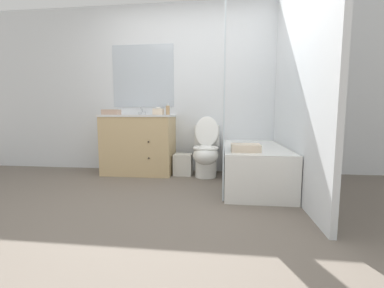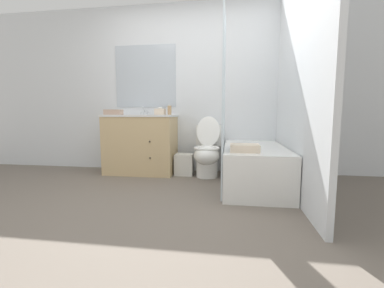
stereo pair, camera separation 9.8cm
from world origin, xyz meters
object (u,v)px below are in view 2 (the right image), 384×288
Objects in this scene: toilet at (207,152)px; hand_towel_folded at (113,112)px; wastebasket at (184,164)px; bathtub at (254,166)px; soap_dispenser at (169,110)px; tissue_box at (160,112)px; vanity_cabinet at (141,143)px; bath_towel_folded at (245,148)px; sink_faucet at (145,112)px.

hand_towel_folded is at bearing -177.53° from toilet.
wastebasket is at bearing 5.73° from hand_towel_folded.
soap_dispenser is at bearing 155.84° from bathtub.
hand_towel_folded is (-0.63, -0.20, -0.01)m from tissue_box.
bathtub is at bearing -9.59° from hand_towel_folded.
vanity_cabinet reaches higher than bathtub.
tissue_box is at bearing 14.16° from vanity_cabinet.
vanity_cabinet is 1.67m from bathtub.
bath_towel_folded is at bearing -40.04° from tissue_box.
sink_faucet is 1.85m from bathtub.
hand_towel_folded is 2.01m from bath_towel_folded.
wastebasket is 1.25m from bath_towel_folded.
vanity_cabinet is 7.17× the size of sink_faucet.
toilet is 0.73m from bathtub.
toilet is 0.83m from soap_dispenser.
tissue_box reaches higher than toilet.
sink_faucet is 0.47× the size of wastebasket.
soap_dispenser is (0.42, 0.07, 0.49)m from vanity_cabinet.
soap_dispenser is 0.80m from hand_towel_folded.
soap_dispenser is at bearing -16.83° from sink_faucet.
wastebasket is 1.26m from hand_towel_folded.
toilet is at bearing -7.32° from wastebasket.
toilet is 2.84× the size of bath_towel_folded.
wastebasket is (-0.94, 0.43, -0.09)m from bathtub.
vanity_cabinet reaches higher than wastebasket.
wastebasket is 2.13× the size of tissue_box.
soap_dispenser is 1.49m from bath_towel_folded.
toilet is at bearing -15.11° from sink_faucet.
sink_faucet is 0.17× the size of toilet.
sink_faucet is 0.48m from hand_towel_folded.
bathtub is at bearing -16.13° from vanity_cabinet.
vanity_cabinet is 4.28× the size of hand_towel_folded.
bath_towel_folded is at bearing -47.87° from wastebasket.
vanity_cabinet is 6.35× the size of soap_dispenser.
bathtub is 1.57m from tissue_box.
sink_faucet reaches higher than vanity_cabinet.
bath_towel_folded is (-0.14, -0.46, 0.28)m from bathtub.
toilet is at bearing -13.82° from soap_dispenser.
hand_towel_folded reaches higher than bath_towel_folded.
hand_towel_folded is (-0.35, -0.33, 0.00)m from sink_faucet.
wastebasket is (0.66, -0.22, -0.75)m from sink_faucet.
toilet is at bearing -11.59° from tissue_box.
sink_faucet is at bearing 142.69° from bath_towel_folded.
vanity_cabinet is at bearing -90.00° from sink_faucet.
toilet is at bearing 118.91° from bath_towel_folded.
wastebasket is at bearing 132.13° from bath_towel_folded.
tissue_box is 1.58m from bath_towel_folded.
soap_dispenser is (-0.57, 0.14, 0.59)m from toilet.
vanity_cabinet reaches higher than bath_towel_folded.
bathtub is at bearing -24.16° from soap_dispenser.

